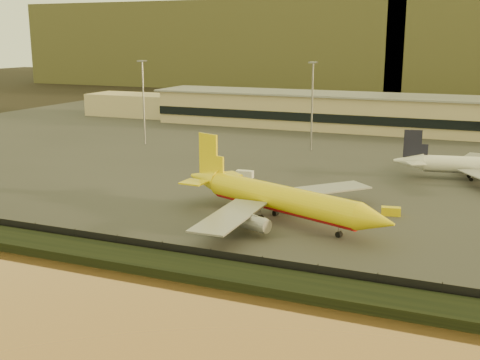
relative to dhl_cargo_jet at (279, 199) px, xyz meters
The scene contains 11 objects.
ground 12.20m from the dhl_cargo_jet, 111.43° to the right, with size 900.00×900.00×0.00m, color black.
embankment 28.16m from the dhl_cargo_jet, 98.58° to the right, with size 320.00×7.00×1.40m, color black.
tarmac 84.59m from the dhl_cargo_jet, 92.83° to the left, with size 320.00×220.00×0.20m, color #2D2D2D.
perimeter_fence 24.17m from the dhl_cargo_jet, 100.01° to the right, with size 300.00×0.05×2.20m, color black.
terminal_building 116.46m from the dhl_cargo_jet, 99.24° to the left, with size 202.00×25.00×12.60m.
apron_light_masts 66.27m from the dhl_cargo_jet, 80.45° to the left, with size 152.20×12.20×25.40m.
distant_hills 331.43m from the dhl_cargo_jet, 94.32° to the left, with size 470.00×160.00×70.00m.
dhl_cargo_jet is the anchor object (origin of this frame).
white_narrowbody_jet 57.97m from the dhl_cargo_jet, 56.12° to the left, with size 38.86×37.39×11.21m.
gse_vehicle_yellow 21.58m from the dhl_cargo_jet, 32.28° to the left, with size 3.49×1.57×1.57m, color yellow.
gse_vehicle_white 34.50m from the dhl_cargo_jet, 122.47° to the left, with size 3.97×1.79×1.79m, color silver.
Camera 1 is at (37.73, -87.19, 32.31)m, focal length 45.00 mm.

